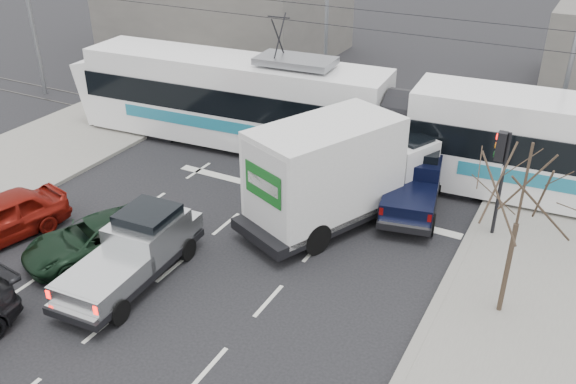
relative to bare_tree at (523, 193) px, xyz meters
The scene contains 13 objects.
ground 8.85m from the bare_tree, 161.79° to the right, with size 120.00×120.00×0.00m, color black.
rails 11.33m from the bare_tree, 135.38° to the left, with size 60.00×1.60×0.03m, color #33302D.
building_left 29.11m from the bare_tree, 137.92° to the left, with size 14.00×10.00×6.00m, color #67625D.
bare_tree is the anchor object (origin of this frame).
traffic_signal 4.28m from the bare_tree, 105.76° to the left, with size 0.44×0.44×3.60m.
street_lamp_near 11.58m from the bare_tree, 91.42° to the left, with size 2.38×0.25×9.00m.
street_lamp_far 17.97m from the bare_tree, 131.12° to the left, with size 2.38×0.25×9.00m.
catenary 10.68m from the bare_tree, 135.38° to the left, with size 60.00×0.20×7.00m.
tram 9.17m from the bare_tree, 127.96° to the left, with size 28.29×4.79×5.75m.
silver_pickup 10.85m from the bare_tree, 161.97° to the right, with size 2.14×5.37×1.91m.
box_truck 6.86m from the bare_tree, 156.53° to the left, with size 5.29×7.82×3.71m.
navy_pickup 6.86m from the bare_tree, 129.96° to the left, with size 2.66×5.07×2.03m.
green_car 12.64m from the bare_tree, 165.80° to the right, with size 2.07×4.48×1.25m, color black.
Camera 1 is at (8.69, -11.98, 10.92)m, focal length 38.00 mm.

